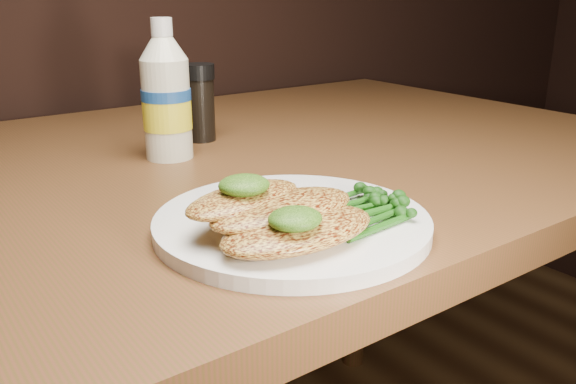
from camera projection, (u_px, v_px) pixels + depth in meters
dining_table at (250, 381)px, 0.94m from camera, size 1.20×0.80×0.75m
plate at (292, 222)px, 0.55m from camera, size 0.25×0.25×0.01m
chicken_front at (299, 230)px, 0.49m from camera, size 0.14×0.08×0.02m
chicken_mid at (283, 209)px, 0.51m from camera, size 0.14×0.08×0.02m
chicken_back at (244, 199)px, 0.51m from camera, size 0.13×0.08×0.02m
pesto_front at (295, 219)px, 0.46m from camera, size 0.05×0.04×0.02m
pesto_back at (244, 185)px, 0.50m from camera, size 0.05×0.05×0.02m
broccolini_bundle at (350, 209)px, 0.54m from camera, size 0.14×0.12×0.02m
mayo_bottle at (166, 90)px, 0.75m from camera, size 0.07×0.07×0.18m
pepper_grinder at (200, 103)px, 0.85m from camera, size 0.06×0.06×0.11m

